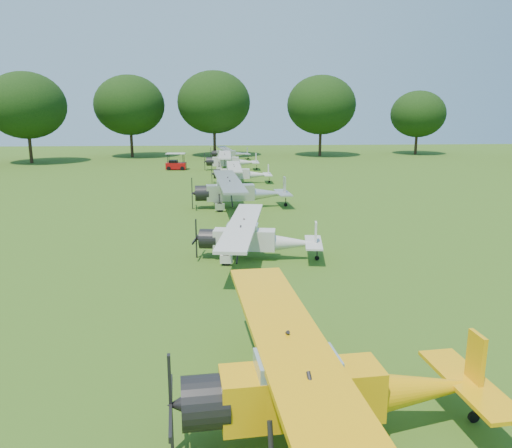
{
  "coord_description": "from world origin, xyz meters",
  "views": [
    {
      "loc": [
        -1.04,
        -21.4,
        7.29
      ],
      "look_at": [
        0.68,
        3.85,
        1.4
      ],
      "focal_mm": 35.0,
      "sensor_mm": 36.0,
      "label": 1
    }
  ],
  "objects_px": {
    "aircraft_6": "(230,160)",
    "aircraft_4": "(238,190)",
    "aircraft_2": "(326,383)",
    "golf_cart": "(176,164)",
    "aircraft_3": "(254,236)",
    "aircraft_7": "(229,152)",
    "aircraft_5": "(239,172)"
  },
  "relations": [
    {
      "from": "golf_cart",
      "to": "aircraft_6",
      "type": "bearing_deg",
      "value": -2.99
    },
    {
      "from": "aircraft_2",
      "to": "golf_cart",
      "type": "height_order",
      "value": "aircraft_2"
    },
    {
      "from": "aircraft_5",
      "to": "golf_cart",
      "type": "bearing_deg",
      "value": 122.08
    },
    {
      "from": "aircraft_6",
      "to": "aircraft_3",
      "type": "bearing_deg",
      "value": -88.62
    },
    {
      "from": "aircraft_2",
      "to": "aircraft_5",
      "type": "distance_m",
      "value": 39.52
    },
    {
      "from": "aircraft_6",
      "to": "aircraft_7",
      "type": "distance_m",
      "value": 12.36
    },
    {
      "from": "aircraft_3",
      "to": "aircraft_4",
      "type": "relative_size",
      "value": 0.85
    },
    {
      "from": "aircraft_6",
      "to": "aircraft_7",
      "type": "bearing_deg",
      "value": 90.27
    },
    {
      "from": "aircraft_4",
      "to": "aircraft_2",
      "type": "bearing_deg",
      "value": -91.53
    },
    {
      "from": "aircraft_2",
      "to": "aircraft_7",
      "type": "xyz_separation_m",
      "value": [
        -1.23,
        62.82,
        -0.31
      ]
    },
    {
      "from": "aircraft_3",
      "to": "aircraft_7",
      "type": "distance_m",
      "value": 48.98
    },
    {
      "from": "aircraft_5",
      "to": "aircraft_7",
      "type": "height_order",
      "value": "aircraft_5"
    },
    {
      "from": "aircraft_4",
      "to": "aircraft_6",
      "type": "relative_size",
      "value": 1.13
    },
    {
      "from": "aircraft_5",
      "to": "aircraft_6",
      "type": "height_order",
      "value": "aircraft_6"
    },
    {
      "from": "aircraft_6",
      "to": "golf_cart",
      "type": "height_order",
      "value": "aircraft_6"
    },
    {
      "from": "aircraft_2",
      "to": "aircraft_7",
      "type": "distance_m",
      "value": 62.83
    },
    {
      "from": "aircraft_2",
      "to": "aircraft_6",
      "type": "distance_m",
      "value": 50.48
    },
    {
      "from": "aircraft_7",
      "to": "golf_cart",
      "type": "distance_m",
      "value": 13.42
    },
    {
      "from": "aircraft_2",
      "to": "aircraft_3",
      "type": "bearing_deg",
      "value": 87.84
    },
    {
      "from": "aircraft_2",
      "to": "aircraft_3",
      "type": "height_order",
      "value": "aircraft_2"
    },
    {
      "from": "aircraft_6",
      "to": "aircraft_7",
      "type": "relative_size",
      "value": 1.14
    },
    {
      "from": "aircraft_3",
      "to": "golf_cart",
      "type": "xyz_separation_m",
      "value": [
        -7.11,
        37.3,
        -0.48
      ]
    },
    {
      "from": "aircraft_6",
      "to": "aircraft_4",
      "type": "bearing_deg",
      "value": -89.03
    },
    {
      "from": "aircraft_2",
      "to": "golf_cart",
      "type": "xyz_separation_m",
      "value": [
        -7.82,
        51.15,
        -0.69
      ]
    },
    {
      "from": "aircraft_5",
      "to": "aircraft_7",
      "type": "bearing_deg",
      "value": 91.66
    },
    {
      "from": "aircraft_5",
      "to": "golf_cart",
      "type": "height_order",
      "value": "golf_cart"
    },
    {
      "from": "aircraft_3",
      "to": "golf_cart",
      "type": "height_order",
      "value": "golf_cart"
    },
    {
      "from": "aircraft_4",
      "to": "golf_cart",
      "type": "distance_m",
      "value": 25.12
    },
    {
      "from": "aircraft_4",
      "to": "golf_cart",
      "type": "height_order",
      "value": "aircraft_4"
    },
    {
      "from": "aircraft_2",
      "to": "golf_cart",
      "type": "distance_m",
      "value": 51.74
    },
    {
      "from": "aircraft_2",
      "to": "golf_cart",
      "type": "bearing_deg",
      "value": 93.6
    },
    {
      "from": "aircraft_4",
      "to": "aircraft_7",
      "type": "distance_m",
      "value": 35.87
    }
  ]
}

